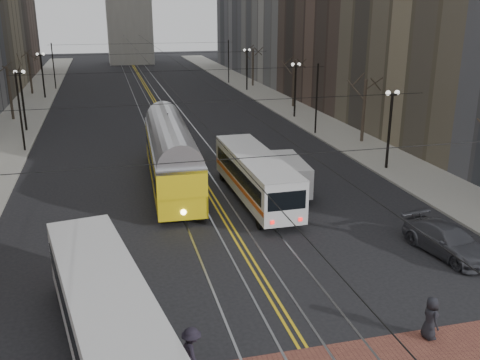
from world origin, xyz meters
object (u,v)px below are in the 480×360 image
cargo_van (287,176)px  sedan_grey (241,143)px  rear_bus (256,178)px  transit_bus (108,323)px  streetcar (171,160)px  pedestrian_a (431,318)px  pedestrian_d (192,353)px  sedan_parked (447,240)px

cargo_van → sedan_grey: (-0.30, 10.94, -0.39)m
rear_bus → transit_bus: bearing=-123.8°
transit_bus → streetcar: streetcar is taller
transit_bus → pedestrian_a: 11.40m
transit_bus → pedestrian_d: bearing=-40.2°
cargo_van → transit_bus: bearing=-123.0°
sedan_grey → sedan_parked: sedan_grey is taller
cargo_van → sedan_grey: 10.95m
pedestrian_a → cargo_van: bearing=1.0°
streetcar → sedan_parked: size_ratio=2.97×
cargo_van → pedestrian_d: 18.67m
streetcar → rear_bus: streetcar is taller
streetcar → sedan_parked: 18.08m
transit_bus → cargo_van: (11.50, 14.90, -0.38)m
streetcar → cargo_van: size_ratio=2.94×
sedan_parked → pedestrian_a: 7.70m
cargo_van → pedestrian_d: size_ratio=2.81×
streetcar → pedestrian_a: 20.95m
pedestrian_d → cargo_van: bearing=-41.8°
rear_bus → pedestrian_d: rear_bus is taller
pedestrian_d → sedan_parked: bearing=-79.3°
rear_bus → pedestrian_d: (-6.57, -15.58, -0.55)m
cargo_van → pedestrian_a: cargo_van is taller
transit_bus → pedestrian_a: bearing=-17.5°
rear_bus → pedestrian_a: rear_bus is taller
streetcar → pedestrian_a: bearing=-68.5°
cargo_van → rear_bus: bearing=-156.2°
sedan_grey → sedan_parked: size_ratio=0.85×
pedestrian_a → transit_bus: bearing=84.2°
rear_bus → pedestrian_d: bearing=-113.7°
transit_bus → sedan_grey: bearing=56.6°
cargo_van → sedan_parked: size_ratio=1.01×
transit_bus → pedestrian_d: 3.03m
rear_bus → sedan_parked: 11.88m
cargo_van → sedan_grey: cargo_van is taller
cargo_van → pedestrian_d: bearing=-113.9°
transit_bus → sedan_parked: transit_bus is taller
sedan_grey → sedan_parked: bearing=-69.6°
streetcar → sedan_parked: streetcar is taller
streetcar → pedestrian_a: (6.81, -19.80, -0.92)m
cargo_van → sedan_parked: cargo_van is taller
transit_bus → streetcar: (4.48, 18.30, 0.25)m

